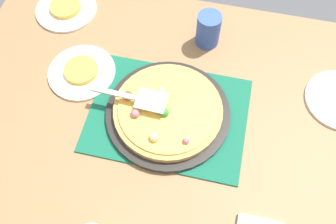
{
  "coord_description": "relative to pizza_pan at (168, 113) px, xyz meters",
  "views": [
    {
      "loc": [
        -0.12,
        0.52,
        1.74
      ],
      "look_at": [
        0.0,
        0.0,
        0.77
      ],
      "focal_mm": 39.11,
      "sensor_mm": 36.0,
      "label": 1
    }
  ],
  "objects": [
    {
      "name": "placemat",
      "position": [
        0.0,
        0.0,
        -0.01
      ],
      "size": [
        0.48,
        0.36,
        0.01
      ],
      "primitive_type": "cube",
      "color": "#145B42",
      "rests_on": "dining_table"
    },
    {
      "name": "dining_table",
      "position": [
        0.0,
        0.0,
        -0.12
      ],
      "size": [
        1.4,
        1.0,
        0.75
      ],
      "color": "olive",
      "rests_on": "ground_plane"
    },
    {
      "name": "pizza_server",
      "position": [
        0.1,
        -0.0,
        0.06
      ],
      "size": [
        0.23,
        0.07,
        0.01
      ],
      "color": "silver",
      "rests_on": "pizza"
    },
    {
      "name": "pizza",
      "position": [
        0.0,
        0.0,
        0.02
      ],
      "size": [
        0.33,
        0.33,
        0.05
      ],
      "color": "tan",
      "rests_on": "pizza_pan"
    },
    {
      "name": "pizza_pan",
      "position": [
        0.0,
        0.0,
        0.0
      ],
      "size": [
        0.38,
        0.38,
        0.01
      ],
      "primitive_type": "cylinder",
      "color": "black",
      "rests_on": "placemat"
    },
    {
      "name": "cup_near",
      "position": [
        -0.07,
        -0.31,
        0.05
      ],
      "size": [
        0.08,
        0.08,
        0.12
      ],
      "primitive_type": "cylinder",
      "color": "#3351AD",
      "rests_on": "dining_table"
    },
    {
      "name": "plate_near_left",
      "position": [
        0.31,
        -0.09,
        -0.01
      ],
      "size": [
        0.22,
        0.22,
        0.01
      ],
      "primitive_type": "cylinder",
      "color": "white",
      "rests_on": "dining_table"
    },
    {
      "name": "served_slice_left",
      "position": [
        0.31,
        -0.09,
        0.01
      ],
      "size": [
        0.11,
        0.11,
        0.02
      ],
      "primitive_type": "cylinder",
      "color": "gold",
      "rests_on": "plate_near_left"
    },
    {
      "name": "plate_far_right",
      "position": [
        0.46,
        -0.34,
        -0.01
      ],
      "size": [
        0.22,
        0.22,
        0.01
      ],
      "primitive_type": "cylinder",
      "color": "white",
      "rests_on": "dining_table"
    },
    {
      "name": "ground_plane",
      "position": [
        0.0,
        0.0,
        -0.76
      ],
      "size": [
        8.0,
        8.0,
        0.0
      ],
      "primitive_type": "plane",
      "color": "#4C4C51"
    },
    {
      "name": "served_slice_right",
      "position": [
        0.46,
        -0.34,
        0.01
      ],
      "size": [
        0.11,
        0.11,
        0.02
      ],
      "primitive_type": "cylinder",
      "color": "gold",
      "rests_on": "plate_far_right"
    }
  ]
}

